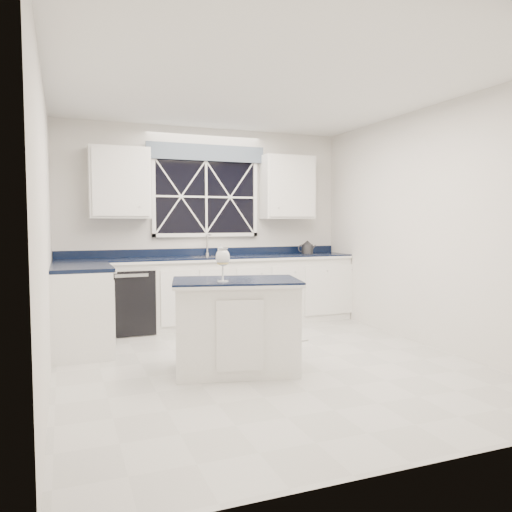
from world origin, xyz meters
name	(u,v)px	position (x,y,z in m)	size (l,w,h in m)	color
ground	(267,363)	(0.00, 0.00, 0.00)	(4.50, 4.50, 0.00)	#B6B5B1
back_wall	(205,226)	(0.00, 2.25, 1.35)	(4.00, 0.10, 2.70)	beige
base_cabinets	(191,296)	(-0.33, 1.78, 0.45)	(3.99, 1.60, 0.90)	silver
countertop	(212,258)	(0.00, 1.95, 0.92)	(3.98, 0.64, 0.04)	black
dishwasher	(129,300)	(-1.10, 1.95, 0.41)	(0.60, 0.58, 0.82)	black
window	(206,191)	(0.00, 2.20, 1.83)	(1.65, 0.09, 1.26)	black
upper_cabinets	(209,185)	(0.00, 2.08, 1.90)	(3.10, 0.34, 0.90)	silver
faucet	(208,244)	(0.00, 2.14, 1.10)	(0.05, 0.20, 0.30)	#ACACAE
island	(236,325)	(-0.37, -0.12, 0.44)	(1.30, 0.95, 0.87)	silver
rug	(245,340)	(0.11, 0.94, 0.01)	(1.42, 1.03, 0.02)	#ADAEA9
kettle	(307,248)	(1.47, 2.02, 1.03)	(0.27, 0.19, 0.19)	#313133
wine_glass	(223,259)	(-0.53, -0.25, 1.08)	(0.13, 0.13, 0.30)	silver
soap_bottle	(220,249)	(0.19, 2.15, 1.02)	(0.07, 0.08, 0.17)	silver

